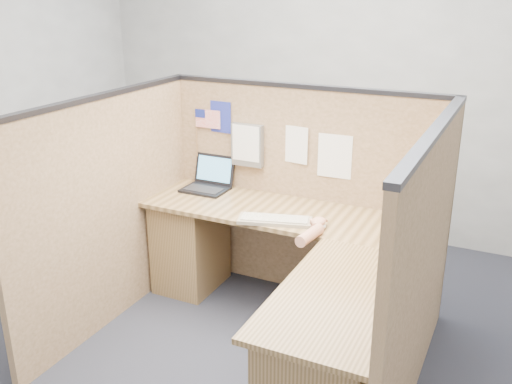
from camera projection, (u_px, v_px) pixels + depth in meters
The scene contains 13 objects.
floor at pixel (239, 359), 3.48m from camera, with size 5.00×5.00×0.00m, color black.
wall_back at pixel (357, 78), 4.92m from camera, with size 5.00×5.00×0.00m, color gray.
cubicle_partitions at pixel (269, 219), 3.58m from camera, with size 2.06×1.83×1.53m.
l_desk at pixel (286, 288), 3.52m from camera, with size 1.95×1.75×0.73m.
laptop at pixel (209, 181), 4.22m from camera, with size 0.32×0.31×0.23m.
keyboard at pixel (275, 220), 3.62m from camera, with size 0.49×0.28×0.03m.
mouse at pixel (319, 225), 3.53m from camera, with size 0.10×0.06×0.04m, color #BABABE.
hand_forearm at pixel (313, 231), 3.41m from camera, with size 0.11×0.37×0.08m.
blue_poster at pixel (221, 117), 4.14m from camera, with size 0.17×0.00×0.23m, color navy.
american_flag at pixel (205, 120), 4.19m from camera, with size 0.21×0.01×0.36m.
file_holder at pixel (247, 145), 4.08m from camera, with size 0.24×0.05×0.31m.
paper_left at pixel (294, 145), 3.95m from camera, with size 0.20×0.00×0.26m, color white.
paper_right at pixel (335, 156), 3.84m from camera, with size 0.24×0.00×0.30m, color white.
Camera 1 is at (1.37, -2.59, 2.14)m, focal length 40.00 mm.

